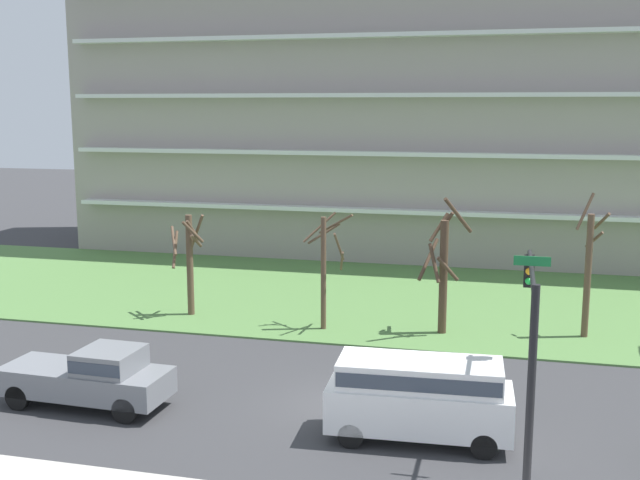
% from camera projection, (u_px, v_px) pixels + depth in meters
% --- Properties ---
extents(ground, '(160.00, 160.00, 0.00)m').
position_uv_depth(ground, '(344.00, 405.00, 24.60)').
color(ground, '#38383A').
extents(grass_lawn_strip, '(80.00, 16.00, 0.08)m').
position_uv_depth(grass_lawn_strip, '(404.00, 299.00, 37.97)').
color(grass_lawn_strip, '#547F42').
rests_on(grass_lawn_strip, ground).
extents(apartment_building, '(45.47, 11.44, 20.05)m').
position_uv_depth(apartment_building, '(435.00, 96.00, 48.91)').
color(apartment_building, '#9E938C').
rests_on(apartment_building, ground).
extents(tree_far_left, '(1.75, 1.68, 4.65)m').
position_uv_depth(tree_far_left, '(189.00, 258.00, 34.56)').
color(tree_far_left, brown).
rests_on(tree_far_left, ground).
extents(tree_left, '(2.18, 1.94, 4.99)m').
position_uv_depth(tree_left, '(326.00, 264.00, 32.39)').
color(tree_left, brown).
rests_on(tree_left, ground).
extents(tree_center, '(2.18, 2.17, 5.89)m').
position_uv_depth(tree_center, '(443.00, 268.00, 31.70)').
color(tree_center, '#4C3828').
rests_on(tree_center, ground).
extents(tree_right, '(1.31, 0.99, 5.97)m').
position_uv_depth(tree_right, '(588.00, 270.00, 31.20)').
color(tree_right, brown).
rests_on(tree_right, ground).
extents(pickup_gray_near_left, '(5.47, 2.20, 1.95)m').
position_uv_depth(pickup_gray_near_left, '(92.00, 376.00, 24.33)').
color(pickup_gray_near_left, slate).
rests_on(pickup_gray_near_left, ground).
extents(van_white_center_left, '(5.30, 2.27, 2.36)m').
position_uv_depth(van_white_center_left, '(419.00, 393.00, 21.82)').
color(van_white_center_left, white).
rests_on(van_white_center_left, ground).
extents(traffic_signal_mast, '(0.90, 6.03, 5.78)m').
position_uv_depth(traffic_signal_mast, '(530.00, 336.00, 18.36)').
color(traffic_signal_mast, black).
rests_on(traffic_signal_mast, ground).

